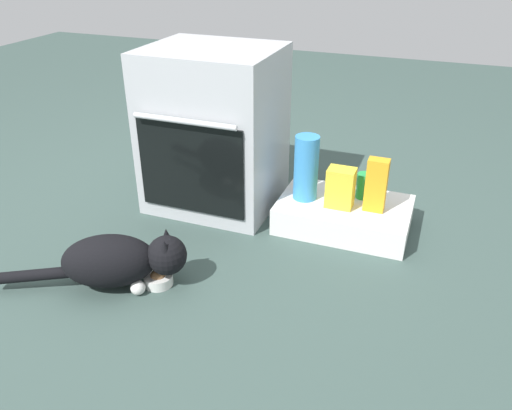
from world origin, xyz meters
TOP-DOWN VIEW (x-y plane):
  - ground at (0.00, 0.00)m, footprint 8.00×8.00m
  - oven at (0.00, 0.35)m, footprint 0.60×0.56m
  - pantry_cabinet at (0.66, 0.32)m, footprint 0.59×0.38m
  - food_bowl at (0.08, -0.36)m, footprint 0.11×0.11m
  - cat at (-0.05, -0.42)m, footprint 0.69×0.38m
  - soda_can at (0.72, 0.41)m, footprint 0.07×0.07m
  - water_bottle at (0.47, 0.31)m, footprint 0.11×0.11m
  - snack_bag at (0.64, 0.29)m, footprint 0.12×0.09m
  - juice_carton at (0.79, 0.31)m, footprint 0.09×0.06m

SIDE VIEW (x-z plane):
  - ground at x=0.00m, z-range 0.00..0.00m
  - food_bowl at x=0.08m, z-range -0.01..0.06m
  - pantry_cabinet at x=0.66m, z-range 0.00..0.13m
  - cat at x=-0.05m, z-range 0.01..0.23m
  - soda_can at x=0.72m, z-range 0.13..0.25m
  - snack_bag at x=0.64m, z-range 0.13..0.31m
  - juice_carton at x=0.79m, z-range 0.13..0.37m
  - water_bottle at x=0.47m, z-range 0.13..0.43m
  - oven at x=0.00m, z-range 0.00..0.76m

